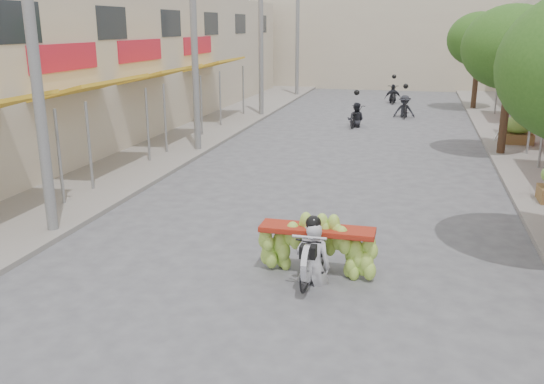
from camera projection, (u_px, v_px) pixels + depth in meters
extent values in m
plane|color=#58575C|center=(245.00, 329.00, 8.93)|extent=(120.00, 120.00, 0.00)
cube|color=gray|center=(188.00, 134.00, 24.52)|extent=(4.00, 60.00, 0.12)
cube|color=gray|center=(543.00, 151.00, 21.24)|extent=(4.00, 60.00, 0.12)
cube|color=#BFB197|center=(64.00, 63.00, 23.93)|extent=(8.00, 40.00, 6.00)
cylinder|color=slate|center=(60.00, 159.00, 14.51)|extent=(0.08, 0.08, 2.55)
cube|color=gold|center=(93.00, 87.00, 17.27)|extent=(1.77, 4.00, 0.53)
cylinder|color=slate|center=(89.00, 148.00, 15.82)|extent=(0.08, 0.08, 2.55)
cylinder|color=slate|center=(148.00, 127.00, 19.17)|extent=(0.08, 0.08, 2.55)
cube|color=red|center=(64.00, 57.00, 17.24)|extent=(0.10, 3.50, 0.80)
cube|color=gold|center=(163.00, 74.00, 21.93)|extent=(1.77, 4.00, 0.53)
cylinder|color=slate|center=(165.00, 120.00, 20.47)|extent=(0.08, 0.08, 2.55)
cylinder|color=slate|center=(201.00, 107.00, 23.83)|extent=(0.08, 0.08, 2.55)
cube|color=red|center=(140.00, 51.00, 21.90)|extent=(0.10, 3.50, 0.80)
cube|color=gold|center=(215.00, 64.00, 27.52)|extent=(1.77, 4.00, 0.53)
cylinder|color=slate|center=(220.00, 100.00, 26.06)|extent=(0.08, 0.08, 2.55)
cylinder|color=slate|center=(243.00, 91.00, 29.42)|extent=(0.08, 0.08, 2.55)
cube|color=red|center=(198.00, 45.00, 27.49)|extent=(0.10, 3.50, 0.80)
cube|color=#1E2328|center=(16.00, 22.00, 15.10)|extent=(0.08, 2.00, 1.10)
cube|color=#1E2328|center=(111.00, 23.00, 19.76)|extent=(0.08, 2.00, 1.10)
cube|color=#1E2328|center=(171.00, 23.00, 24.42)|extent=(0.08, 2.00, 1.10)
cube|color=#1E2328|center=(211.00, 24.00, 29.08)|extent=(0.08, 2.00, 1.10)
cube|color=#1E2328|center=(240.00, 24.00, 33.73)|extent=(0.08, 2.00, 1.10)
cube|color=#1E2328|center=(262.00, 24.00, 38.39)|extent=(0.08, 2.00, 1.10)
cylinder|color=slate|center=(543.00, 132.00, 18.18)|extent=(0.08, 0.08, 2.55)
cylinder|color=slate|center=(531.00, 121.00, 20.23)|extent=(0.08, 0.08, 2.55)
cylinder|color=slate|center=(515.00, 107.00, 23.77)|extent=(0.08, 0.08, 2.55)
cube|color=red|center=(524.00, 65.00, 26.98)|extent=(1.77, 4.20, 0.53)
cylinder|color=slate|center=(507.00, 100.00, 25.82)|extent=(0.08, 0.08, 2.55)
cylinder|color=slate|center=(497.00, 91.00, 29.36)|extent=(0.08, 0.08, 2.55)
cube|color=#BFB197|center=(389.00, 39.00, 43.34)|extent=(20.00, 6.00, 7.00)
cylinder|color=slate|center=(33.00, 52.00, 11.87)|extent=(0.24, 0.24, 8.00)
cylinder|color=slate|center=(194.00, 41.00, 20.25)|extent=(0.24, 0.24, 8.00)
cylinder|color=slate|center=(261.00, 36.00, 28.63)|extent=(0.24, 0.24, 8.00)
cylinder|color=slate|center=(297.00, 34.00, 37.01)|extent=(0.24, 0.24, 8.00)
cylinder|color=#3A2719|center=(505.00, 112.00, 20.26)|extent=(0.28, 0.28, 3.20)
ellipsoid|color=#2D5819|center=(512.00, 47.00, 19.64)|extent=(3.40, 3.40, 2.90)
cylinder|color=#3A2719|center=(475.00, 81.00, 31.43)|extent=(0.28, 0.28, 3.20)
ellipsoid|color=#2D5819|center=(480.00, 39.00, 30.82)|extent=(3.40, 3.40, 2.90)
cube|color=brown|center=(516.00, 137.00, 22.28)|extent=(1.20, 0.80, 0.50)
ellipsoid|color=#719F3C|center=(518.00, 122.00, 22.11)|extent=(1.20, 0.88, 0.66)
imported|color=black|center=(313.00, 256.00, 10.45)|extent=(0.65, 1.71, 0.98)
cylinder|color=silver|center=(307.00, 263.00, 9.81)|extent=(0.10, 0.66, 0.66)
cube|color=black|center=(308.00, 251.00, 9.86)|extent=(0.28, 0.22, 0.22)
cylinder|color=silver|center=(309.00, 237.00, 9.89)|extent=(0.60, 0.05, 0.05)
cube|color=maroon|center=(317.00, 230.00, 10.67)|extent=(2.14, 0.55, 0.10)
imported|color=silver|center=(314.00, 221.00, 10.21)|extent=(0.64, 0.47, 1.77)
sphere|color=black|center=(314.00, 175.00, 9.95)|extent=(0.28, 0.28, 0.28)
imported|color=white|center=(505.00, 121.00, 22.66)|extent=(0.81, 0.53, 1.58)
imported|color=black|center=(356.00, 117.00, 26.49)|extent=(0.86, 1.73, 0.93)
imported|color=#23252B|center=(356.00, 103.00, 26.31)|extent=(0.85, 0.59, 1.65)
sphere|color=black|center=(357.00, 92.00, 26.18)|extent=(0.26, 0.26, 0.26)
imported|color=black|center=(404.00, 107.00, 29.18)|extent=(0.70, 1.90, 1.09)
imported|color=#23252B|center=(405.00, 95.00, 29.02)|extent=(1.10, 0.65, 1.65)
sphere|color=black|center=(406.00, 86.00, 28.89)|extent=(0.26, 0.26, 0.26)
imported|color=black|center=(393.00, 95.00, 34.56)|extent=(0.78, 1.82, 1.00)
imported|color=#23252B|center=(394.00, 84.00, 34.38)|extent=(1.00, 0.61, 1.65)
sphere|color=black|center=(394.00, 77.00, 34.26)|extent=(0.26, 0.26, 0.26)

